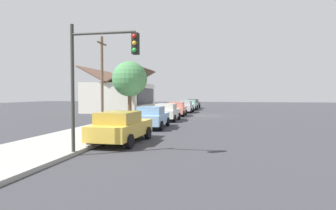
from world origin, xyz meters
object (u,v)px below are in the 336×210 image
at_px(shade_tree, 130,79).
at_px(car_skyblue, 152,117).
at_px(car_ivory, 167,112).
at_px(car_coral, 177,109).
at_px(fire_hydrant_red, 145,117).
at_px(utility_pole_wooden, 102,77).
at_px(car_charcoal, 193,104).
at_px(car_seafoam, 190,105).
at_px(traffic_light_main, 97,67).
at_px(car_mustard, 121,127).
at_px(car_silver, 185,106).

bearing_deg(shade_tree, car_skyblue, -154.20).
relative_size(car_ivory, car_coral, 1.04).
bearing_deg(fire_hydrant_red, utility_pole_wooden, 83.47).
bearing_deg(car_charcoal, shade_tree, 165.71).
distance_m(shade_tree, utility_pole_wooden, 7.84).
bearing_deg(car_seafoam, traffic_light_main, -179.04).
distance_m(car_charcoal, shade_tree, 19.31).
bearing_deg(car_mustard, car_ivory, 1.77).
xyz_separation_m(car_seafoam, shade_tree, (-12.61, 5.62, 3.38)).
height_order(car_seafoam, shade_tree, shade_tree).
relative_size(car_coral, utility_pole_wooden, 0.59).
height_order(utility_pole_wooden, fire_hydrant_red, utility_pole_wooden).
bearing_deg(car_silver, fire_hydrant_red, 173.73).
bearing_deg(car_ivory, car_silver, -1.37).
distance_m(car_seafoam, traffic_light_main, 33.74).
bearing_deg(car_coral, car_charcoal, -1.89).
xyz_separation_m(car_ivory, car_silver, (12.05, -0.16, -0.00)).
xyz_separation_m(traffic_light_main, fire_hydrant_red, (12.73, 1.66, -2.99)).
bearing_deg(car_seafoam, shade_tree, 156.70).
bearing_deg(car_ivory, utility_pole_wooden, 111.82).
relative_size(car_mustard, shade_tree, 0.76).
bearing_deg(car_mustard, car_skyblue, 1.39).
distance_m(car_mustard, car_silver, 24.27).
height_order(car_silver, traffic_light_main, traffic_light_main).
xyz_separation_m(car_mustard, car_ivory, (12.22, 0.05, -0.00)).
distance_m(car_skyblue, car_silver, 17.92).
height_order(car_mustard, utility_pole_wooden, utility_pole_wooden).
relative_size(car_skyblue, traffic_light_main, 0.87).
relative_size(car_coral, shade_tree, 0.70).
xyz_separation_m(car_seafoam, fire_hydrant_red, (-20.90, 1.52, -0.32)).
distance_m(car_ivory, fire_hydrant_red, 3.03).
xyz_separation_m(car_coral, utility_pole_wooden, (-8.05, 5.39, 3.12)).
bearing_deg(car_ivory, shade_tree, 43.73).
relative_size(car_skyblue, car_seafoam, 1.01).
xyz_separation_m(car_silver, utility_pole_wooden, (-14.27, 5.55, 3.11)).
relative_size(car_seafoam, utility_pole_wooden, 0.59).
distance_m(car_mustard, car_seafoam, 30.43).
xyz_separation_m(car_skyblue, traffic_light_main, (-9.54, -0.21, 2.68)).
xyz_separation_m(car_coral, car_seafoam, (12.39, -0.13, 0.00)).
height_order(car_mustard, traffic_light_main, traffic_light_main).
bearing_deg(fire_hydrant_red, car_skyblue, -155.53).
relative_size(car_coral, car_seafoam, 0.99).
relative_size(car_seafoam, car_charcoal, 0.94).
bearing_deg(shade_tree, car_charcoal, -16.86).
bearing_deg(car_silver, shade_tree, 138.48).
relative_size(car_silver, shade_tree, 0.73).
bearing_deg(car_skyblue, car_mustard, 178.23).
relative_size(shade_tree, traffic_light_main, 1.20).
bearing_deg(car_charcoal, utility_pole_wooden, 170.82).
height_order(car_mustard, car_charcoal, same).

